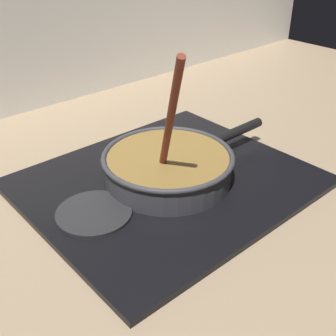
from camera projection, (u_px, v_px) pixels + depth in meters
name	position (u px, v px, depth m)	size (l,w,h in m)	color
ground	(258.00, 240.00, 0.78)	(2.40, 1.60, 0.04)	#9E8466
backsplash_wall	(33.00, 8.00, 1.14)	(2.40, 0.02, 0.55)	silver
hob_plate	(168.00, 182.00, 0.90)	(0.56, 0.48, 0.01)	black
burner_ring	(168.00, 178.00, 0.89)	(0.18, 0.18, 0.01)	#592D0C
spare_burner	(94.00, 213.00, 0.79)	(0.14, 0.14, 0.01)	#262628
cooking_pan	(169.00, 165.00, 0.88)	(0.43, 0.27, 0.31)	#38383D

